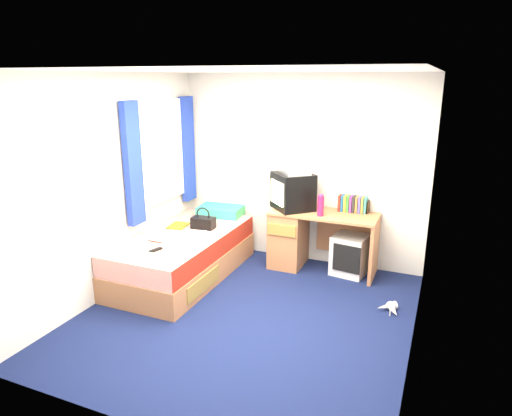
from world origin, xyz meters
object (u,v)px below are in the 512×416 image
at_px(bed, 183,255).
at_px(picture_frame, 368,207).
at_px(desk, 302,236).
at_px(colour_swatch_fan, 147,252).
at_px(storage_cube, 350,254).
at_px(magazine, 178,226).
at_px(vcr, 293,170).
at_px(aerosol_can, 312,202).
at_px(white_heels, 390,308).
at_px(remote_control, 155,250).
at_px(pillow, 221,211).
at_px(pink_water_bottle, 321,206).
at_px(water_bottle, 157,239).
at_px(crt_tv, 293,191).
at_px(handbag, 203,222).
at_px(towel, 193,237).

height_order(bed, picture_frame, picture_frame).
height_order(desk, colour_swatch_fan, desk).
xyz_separation_m(desk, storage_cube, (0.62, 0.01, -0.16)).
relative_size(magazine, colour_swatch_fan, 1.27).
bearing_deg(picture_frame, vcr, -169.15).
xyz_separation_m(storage_cube, aerosol_can, (-0.52, 0.05, 0.60)).
bearing_deg(white_heels, remote_control, -165.21).
xyz_separation_m(pillow, pink_water_bottle, (1.42, -0.16, 0.27)).
distance_m(bed, colour_swatch_fan, 0.71).
relative_size(vcr, picture_frame, 3.01).
xyz_separation_m(bed, water_bottle, (-0.13, -0.34, 0.31)).
bearing_deg(storage_cube, desk, -170.36).
distance_m(bed, crt_tv, 1.56).
bearing_deg(handbag, colour_swatch_fan, -103.00).
xyz_separation_m(crt_tv, towel, (-0.85, -1.01, -0.39)).
distance_m(colour_swatch_fan, white_heels, 2.62).
bearing_deg(crt_tv, storage_cube, 46.39).
relative_size(pillow, magazine, 2.06).
bearing_deg(vcr, white_heels, 19.48).
distance_m(pillow, desk, 1.17).
relative_size(remote_control, white_heels, 0.58).
bearing_deg(aerosol_can, water_bottle, -139.22).
bearing_deg(storage_cube, vcr, -170.88).
relative_size(bed, pink_water_bottle, 8.37).
bearing_deg(picture_frame, aerosol_can, -170.11).
bearing_deg(remote_control, vcr, 67.25).
bearing_deg(remote_control, white_heels, 28.76).
bearing_deg(handbag, picture_frame, 18.99).
bearing_deg(water_bottle, picture_frame, 33.19).
xyz_separation_m(vcr, aerosol_can, (0.23, 0.06, -0.40)).
height_order(magazine, water_bottle, water_bottle).
height_order(vcr, magazine, vcr).
distance_m(bed, picture_frame, 2.33).
height_order(storage_cube, pink_water_bottle, pink_water_bottle).
xyz_separation_m(bed, vcr, (1.10, 0.85, 0.98)).
relative_size(crt_tv, water_bottle, 3.12).
distance_m(pillow, handbag, 0.57).
xyz_separation_m(pink_water_bottle, colour_swatch_fan, (-1.53, -1.35, -0.32)).
bearing_deg(picture_frame, towel, -147.03).
distance_m(vcr, remote_control, 1.92).
height_order(vcr, colour_swatch_fan, vcr).
distance_m(bed, storage_cube, 2.04).
height_order(towel, white_heels, towel).
bearing_deg(handbag, storage_cube, 15.32).
xyz_separation_m(aerosol_can, towel, (-1.09, -1.07, -0.26)).
relative_size(bed, magazine, 7.14).
bearing_deg(vcr, storage_cube, 50.94).
distance_m(picture_frame, pink_water_bottle, 0.62).
height_order(towel, remote_control, towel).
relative_size(vcr, remote_control, 2.64).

